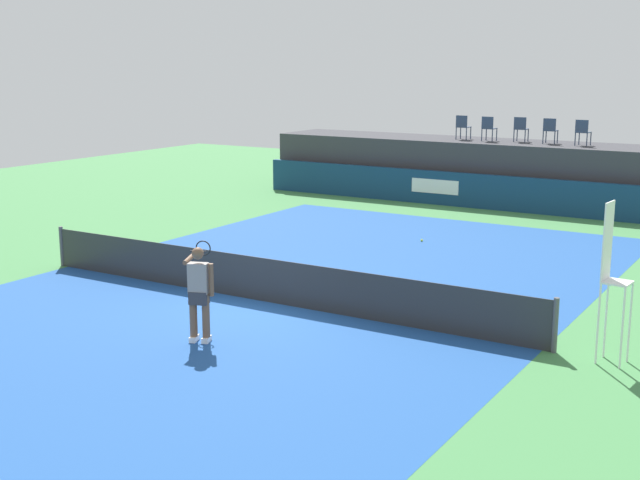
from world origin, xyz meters
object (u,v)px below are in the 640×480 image
spectator_chair_right (550,130)px  net_post_near (62,246)px  umpire_chair (611,271)px  tennis_ball (422,240)px  spectator_chair_far_left (463,126)px  net_post_far (555,325)px  tennis_player (199,291)px  spectator_chair_center (521,128)px  spectator_chair_far_right (583,131)px  spectator_chair_left (489,127)px

spectator_chair_right → net_post_near: 17.25m
umpire_chair → tennis_ball: (-6.79, 7.35, -1.55)m
spectator_chair_far_left → tennis_ball: bearing=-75.5°
net_post_far → tennis_player: size_ratio=0.56×
spectator_chair_center → spectator_chair_right: same height
net_post_far → tennis_player: tennis_player is taller
spectator_chair_far_left → spectator_chair_far_right: bearing=-1.2°
net_post_far → tennis_ball: (-5.92, 7.35, -0.46)m
spectator_chair_far_left → spectator_chair_left: same height
spectator_chair_far_left → net_post_near: 16.02m
spectator_chair_far_left → spectator_chair_far_right: (4.39, -0.09, 0.00)m
spectator_chair_center → spectator_chair_right: bearing=-5.9°
spectator_chair_left → net_post_near: bearing=-110.1°
spectator_chair_far_left → umpire_chair: 17.63m
spectator_chair_far_left → tennis_player: bearing=-82.9°
spectator_chair_right → tennis_ball: 8.46m
umpire_chair → spectator_chair_center: bearing=113.5°
spectator_chair_right → net_post_near: spectator_chair_right is taller
umpire_chair → spectator_chair_right: bearing=110.1°
spectator_chair_far_left → spectator_chair_right: size_ratio=1.00×
spectator_chair_center → spectator_chair_left: bearing=-162.5°
tennis_player → spectator_chair_far_right: bearing=83.1°
spectator_chair_far_right → net_post_far: 15.71m
net_post_far → net_post_near: bearing=180.0°
spectator_chair_far_right → spectator_chair_left: bearing=-178.8°
spectator_chair_left → spectator_chair_far_right: bearing=1.2°
spectator_chair_left → spectator_chair_right: 2.18m
spectator_chair_left → umpire_chair: bearing=-62.7°
spectator_chair_far_right → spectator_chair_right: bearing=172.3°
spectator_chair_far_right → umpire_chair: (4.44, -15.13, -1.11)m
tennis_player → tennis_ball: bearing=91.1°
net_post_far → spectator_chair_left: bearing=114.6°
spectator_chair_left → spectator_chair_center: same height
net_post_near → net_post_far: size_ratio=1.00×
spectator_chair_left → tennis_player: spectator_chair_left is taller
spectator_chair_far_left → spectator_chair_center: 2.14m
spectator_chair_far_left → spectator_chair_right: 3.23m
umpire_chair → net_post_far: umpire_chair is taller
spectator_chair_center → tennis_player: size_ratio=0.50×
spectator_chair_center → spectator_chair_right: 1.10m
net_post_near → spectator_chair_far_left: bearing=73.7°
spectator_chair_center → tennis_ball: size_ratio=13.06×
net_post_near → spectator_chair_far_right: bearing=59.7°
net_post_far → umpire_chair: bearing=0.6°
spectator_chair_left → tennis_ball: size_ratio=13.06×
spectator_chair_left → tennis_player: (1.18, -17.83, -1.73)m
net_post_near → umpire_chair: bearing=0.0°
net_post_far → spectator_chair_far_left: bearing=117.6°
spectator_chair_center → net_post_near: spectator_chair_center is taller
spectator_chair_far_left → spectator_chair_left: bearing=-8.6°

